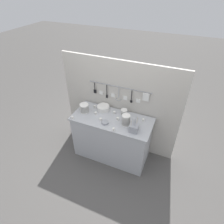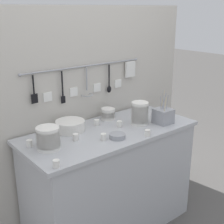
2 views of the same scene
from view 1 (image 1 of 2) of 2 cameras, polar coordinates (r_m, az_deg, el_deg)
The scene contains 18 objects.
ground_plane at distance 3.82m, azimuth -0.02°, elevation -12.47°, with size 20.00×20.00×0.00m, color #514F4C.
counter at distance 3.50m, azimuth -0.02°, elevation -7.69°, with size 1.39×0.62×0.89m.
back_wall at distance 3.45m, azimuth 2.24°, elevation 1.52°, with size 2.19×0.11×1.81m.
bowl_stack_back_corner at distance 3.03m, azimuth 4.27°, elevation -2.42°, with size 0.14×0.14×0.19m.
bowl_stack_tall_left at distance 3.28m, azimuth 3.67°, elevation 0.05°, with size 0.12×0.12×0.10m.
bowl_stack_short_front at distance 3.35m, azimuth -8.45°, elevation 1.18°, with size 0.16×0.16×0.16m.
plate_stack at distance 3.39m, azimuth -2.68°, elevation 1.26°, with size 0.23×0.23×0.08m.
steel_mixing_bowl at distance 3.10m, azimuth -2.15°, elevation -3.19°, with size 0.12×0.12×0.04m.
cutlery_caddy at distance 2.94m, azimuth 6.71°, elevation -4.83°, with size 0.14×0.14×0.27m.
cup_front_right at distance 3.30m, azimuth -4.96°, elevation -0.32°, with size 0.04×0.04×0.05m.
cup_back_left at distance 3.50m, azimuth -8.64°, elevation 1.77°, with size 0.04×0.04×0.05m.
cup_back_right at distance 3.16m, azimuth 1.74°, elevation -2.07°, with size 0.04×0.04×0.05m.
cup_mid_row at distance 3.18m, azimuth 9.53°, elevation -2.42°, with size 0.04×0.04×0.05m.
cup_edge_near at distance 3.26m, azimuth -11.98°, elevation -1.68°, with size 0.04×0.04×0.05m.
cup_beside_plates at distance 3.15m, azimuth -3.48°, elevation -2.26°, with size 0.04×0.04×0.05m.
cup_by_caddy at distance 3.46m, azimuth -5.28°, elevation 1.58°, with size 0.04×0.04×0.05m.
cup_edge_far at distance 2.96m, azimuth 0.48°, elevation -5.31°, with size 0.04×0.04×0.05m.
cup_front_left at distance 3.30m, azimuth 0.70°, elevation -0.16°, with size 0.04×0.04×0.05m.
Camera 1 is at (0.99, -2.30, 2.88)m, focal length 30.00 mm.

